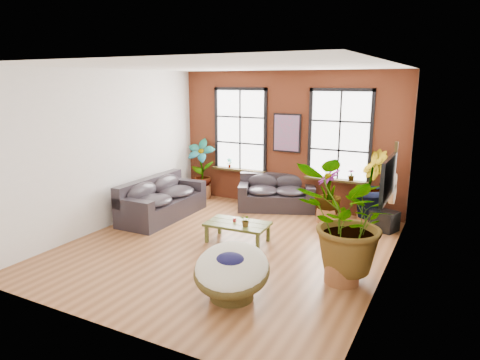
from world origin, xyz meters
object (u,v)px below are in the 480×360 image
(sofa_left, at_px, (161,200))
(sofa_back, at_px, (276,194))
(coffee_table, at_px, (238,225))
(papasan_chair, at_px, (232,271))

(sofa_left, bearing_deg, sofa_back, -49.74)
(sofa_left, distance_m, coffee_table, 2.50)
(sofa_left, height_order, coffee_table, sofa_left)
(coffee_table, bearing_deg, sofa_back, 91.63)
(papasan_chair, bearing_deg, sofa_back, 90.51)
(sofa_left, distance_m, papasan_chair, 4.39)
(sofa_back, bearing_deg, papasan_chair, -97.76)
(sofa_back, bearing_deg, coffee_table, -107.70)
(sofa_left, xyz_separation_m, coffee_table, (2.43, -0.61, -0.07))
(sofa_left, bearing_deg, coffee_table, -105.27)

